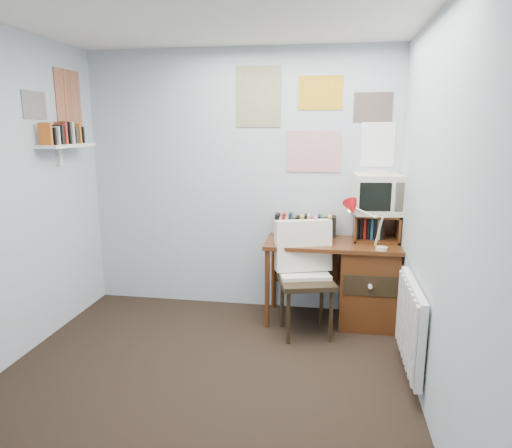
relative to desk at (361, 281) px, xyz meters
The scene contains 13 objects.
ground 1.93m from the desk, 128.37° to the right, with size 3.50×3.50×0.00m, color black.
back_wall 1.47m from the desk, 167.00° to the left, with size 3.00×0.02×2.50m, color #ABB8C3.
right_wall 1.74m from the desk, 77.48° to the right, with size 0.02×3.50×2.50m, color #ABB8C3.
desk is the anchor object (origin of this frame).
desk_chair 0.59m from the desk, 145.87° to the right, with size 0.49×0.47×0.96m, color black.
desk_lamp 0.60m from the desk, 57.63° to the right, with size 0.25×0.22×0.36m, color #AC0B10.
tv_riser 0.51m from the desk, 42.96° to the left, with size 0.40×0.30×0.25m, color #4F2812.
crt_tv 0.82m from the desk, 49.20° to the left, with size 0.41×0.38×0.39m, color beige.
book_row 0.71m from the desk, 160.58° to the left, with size 0.60×0.14×0.22m, color #4F2812.
radiator 0.97m from the desk, 72.76° to the right, with size 0.09×0.80×0.60m, color white.
wall_shelf 2.87m from the desk, behind, with size 0.20×0.62×0.24m, color white.
posters_back 1.54m from the desk, 150.72° to the left, with size 1.20×0.01×0.90m, color white.
posters_left 3.13m from the desk, behind, with size 0.01×0.70×0.60m, color white.
Camera 1 is at (0.86, -2.58, 1.79)m, focal length 32.00 mm.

